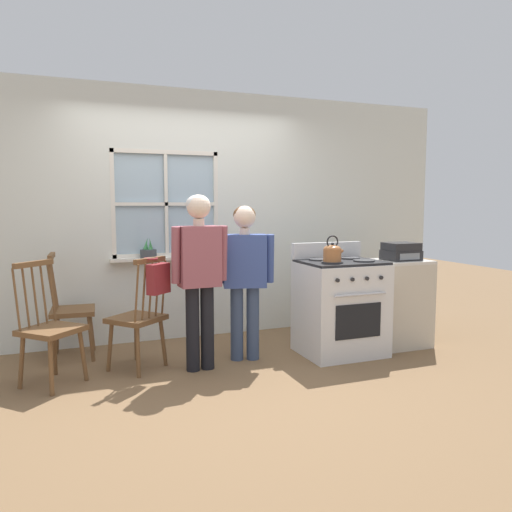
{
  "coord_description": "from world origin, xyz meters",
  "views": [
    {
      "loc": [
        -1.25,
        -3.97,
        1.48
      ],
      "look_at": [
        0.4,
        0.27,
        1.0
      ],
      "focal_mm": 35.0,
      "sensor_mm": 36.0,
      "label": 1
    }
  ],
  "objects_px": {
    "stove": "(340,306)",
    "potted_plant": "(148,252)",
    "chair_near_wall": "(50,329)",
    "chair_center_cluster": "(70,311)",
    "kettle": "(332,252)",
    "handbag": "(158,278)",
    "person_elderly_left": "(199,265)",
    "side_counter": "(398,303)",
    "chair_by_window": "(138,319)",
    "stereo": "(401,252)",
    "person_teen_center": "(245,267)"
  },
  "relations": [
    {
      "from": "person_elderly_left",
      "to": "side_counter",
      "type": "relative_size",
      "value": 1.73
    },
    {
      "from": "chair_center_cluster",
      "to": "kettle",
      "type": "relative_size",
      "value": 4.11
    },
    {
      "from": "kettle",
      "to": "handbag",
      "type": "bearing_deg",
      "value": 173.02
    },
    {
      "from": "chair_near_wall",
      "to": "side_counter",
      "type": "xyz_separation_m",
      "value": [
        3.37,
        -0.07,
        -0.01
      ]
    },
    {
      "from": "chair_center_cluster",
      "to": "person_teen_center",
      "type": "bearing_deg",
      "value": -109.29
    },
    {
      "from": "handbag",
      "to": "stereo",
      "type": "xyz_separation_m",
      "value": [
        2.49,
        -0.04,
        0.15
      ]
    },
    {
      "from": "person_elderly_left",
      "to": "handbag",
      "type": "distance_m",
      "value": 0.37
    },
    {
      "from": "chair_near_wall",
      "to": "stove",
      "type": "bearing_deg",
      "value": -46.58
    },
    {
      "from": "chair_near_wall",
      "to": "person_teen_center",
      "type": "relative_size",
      "value": 0.69
    },
    {
      "from": "person_elderly_left",
      "to": "stereo",
      "type": "bearing_deg",
      "value": -2.7
    },
    {
      "from": "chair_near_wall",
      "to": "chair_center_cluster",
      "type": "relative_size",
      "value": 1.0
    },
    {
      "from": "chair_center_cluster",
      "to": "person_elderly_left",
      "type": "height_order",
      "value": "person_elderly_left"
    },
    {
      "from": "chair_center_cluster",
      "to": "stereo",
      "type": "height_order",
      "value": "stereo"
    },
    {
      "from": "chair_near_wall",
      "to": "side_counter",
      "type": "height_order",
      "value": "chair_near_wall"
    },
    {
      "from": "stove",
      "to": "kettle",
      "type": "distance_m",
      "value": 0.59
    },
    {
      "from": "person_teen_center",
      "to": "stove",
      "type": "bearing_deg",
      "value": 5.69
    },
    {
      "from": "kettle",
      "to": "handbag",
      "type": "relative_size",
      "value": 0.8
    },
    {
      "from": "chair_near_wall",
      "to": "side_counter",
      "type": "relative_size",
      "value": 1.13
    },
    {
      "from": "person_elderly_left",
      "to": "handbag",
      "type": "relative_size",
      "value": 5.07
    },
    {
      "from": "handbag",
      "to": "stereo",
      "type": "relative_size",
      "value": 0.9
    },
    {
      "from": "chair_center_cluster",
      "to": "side_counter",
      "type": "bearing_deg",
      "value": -99.73
    },
    {
      "from": "chair_center_cluster",
      "to": "stereo",
      "type": "bearing_deg",
      "value": -100.08
    },
    {
      "from": "potted_plant",
      "to": "stereo",
      "type": "relative_size",
      "value": 0.64
    },
    {
      "from": "chair_by_window",
      "to": "stereo",
      "type": "xyz_separation_m",
      "value": [
        2.64,
        -0.22,
        0.53
      ]
    },
    {
      "from": "chair_center_cluster",
      "to": "chair_by_window",
      "type": "bearing_deg",
      "value": -131.52
    },
    {
      "from": "chair_near_wall",
      "to": "person_teen_center",
      "type": "height_order",
      "value": "person_teen_center"
    },
    {
      "from": "handbag",
      "to": "side_counter",
      "type": "bearing_deg",
      "value": -0.51
    },
    {
      "from": "person_elderly_left",
      "to": "handbag",
      "type": "xyz_separation_m",
      "value": [
        -0.35,
        0.04,
        -0.1
      ]
    },
    {
      "from": "potted_plant",
      "to": "stereo",
      "type": "distance_m",
      "value": 2.63
    },
    {
      "from": "stove",
      "to": "potted_plant",
      "type": "bearing_deg",
      "value": 147.45
    },
    {
      "from": "chair_near_wall",
      "to": "potted_plant",
      "type": "xyz_separation_m",
      "value": [
        0.96,
        0.97,
        0.51
      ]
    },
    {
      "from": "stereo",
      "to": "kettle",
      "type": "bearing_deg",
      "value": -170.34
    },
    {
      "from": "side_counter",
      "to": "stereo",
      "type": "height_order",
      "value": "stereo"
    },
    {
      "from": "chair_near_wall",
      "to": "chair_center_cluster",
      "type": "height_order",
      "value": "same"
    },
    {
      "from": "stereo",
      "to": "person_elderly_left",
      "type": "bearing_deg",
      "value": 179.98
    },
    {
      "from": "person_elderly_left",
      "to": "kettle",
      "type": "xyz_separation_m",
      "value": [
        1.24,
        -0.15,
        0.08
      ]
    },
    {
      "from": "chair_center_cluster",
      "to": "handbag",
      "type": "bearing_deg",
      "value": -132.43
    },
    {
      "from": "chair_by_window",
      "to": "chair_center_cluster",
      "type": "distance_m",
      "value": 0.8
    },
    {
      "from": "kettle",
      "to": "side_counter",
      "type": "relative_size",
      "value": 0.27
    },
    {
      "from": "chair_center_cluster",
      "to": "stereo",
      "type": "xyz_separation_m",
      "value": [
        3.21,
        -0.78,
        0.53
      ]
    },
    {
      "from": "chair_by_window",
      "to": "kettle",
      "type": "relative_size",
      "value": 4.11
    },
    {
      "from": "chair_center_cluster",
      "to": "side_counter",
      "type": "xyz_separation_m",
      "value": [
        3.21,
        -0.76,
        -0.01
      ]
    },
    {
      "from": "chair_by_window",
      "to": "potted_plant",
      "type": "relative_size",
      "value": 4.66
    },
    {
      "from": "stereo",
      "to": "person_teen_center",
      "type": "bearing_deg",
      "value": 175.46
    },
    {
      "from": "person_teen_center",
      "to": "stereo",
      "type": "distance_m",
      "value": 1.68
    },
    {
      "from": "chair_near_wall",
      "to": "handbag",
      "type": "xyz_separation_m",
      "value": [
        0.88,
        -0.05,
        0.38
      ]
    },
    {
      "from": "chair_by_window",
      "to": "potted_plant",
      "type": "height_order",
      "value": "potted_plant"
    },
    {
      "from": "side_counter",
      "to": "chair_by_window",
      "type": "bearing_deg",
      "value": 175.7
    },
    {
      "from": "chair_by_window",
      "to": "potted_plant",
      "type": "distance_m",
      "value": 1.01
    },
    {
      "from": "kettle",
      "to": "handbag",
      "type": "distance_m",
      "value": 1.62
    }
  ]
}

